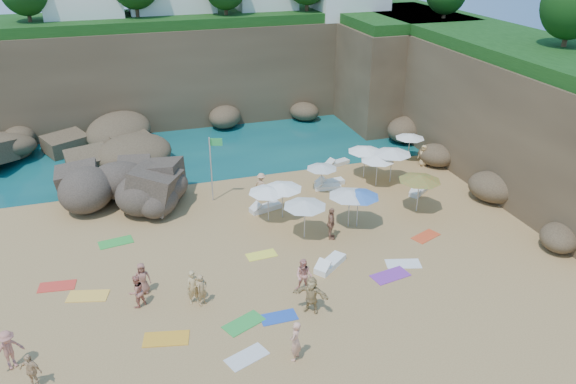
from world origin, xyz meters
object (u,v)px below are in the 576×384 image
object	(u,v)px
person_stand_2	(261,185)
person_stand_1	(137,291)
person_stand_5	(99,184)
person_stand_6	(295,341)
flag_pole	(213,161)
lounger_0	(328,187)
person_stand_0	(193,287)
parasol_0	(282,186)
parasol_2	(392,151)
parasol_1	(322,166)
rock_outcrop	(106,200)
person_stand_4	(423,156)
person_stand_3	(331,224)

from	to	relation	value
person_stand_2	person_stand_1	bearing A→B (deg)	99.32
person_stand_5	person_stand_6	world-z (taller)	person_stand_5
flag_pole	lounger_0	distance (m)	7.74
person_stand_0	person_stand_1	world-z (taller)	person_stand_0
parasol_0	person_stand_6	bearing A→B (deg)	-104.57
parasol_2	person_stand_5	world-z (taller)	parasol_2
parasol_1	person_stand_6	size ratio (longest dim) A/B	1.11
person_stand_6	parasol_1	bearing A→B (deg)	-163.99
rock_outcrop	parasol_1	world-z (taller)	parasol_1
flag_pole	parasol_2	world-z (taller)	flag_pole
parasol_2	person_stand_6	xyz separation A→B (m)	(-11.31, -14.12, -1.29)
person_stand_1	person_stand_6	bearing A→B (deg)	105.07
parasol_1	person_stand_6	bearing A→B (deg)	-114.38
parasol_2	lounger_0	xyz separation A→B (m)	(-4.39, 0.20, -2.05)
lounger_0	person_stand_1	size ratio (longest dim) A/B	1.07
rock_outcrop	parasol_2	size ratio (longest dim) A/B	3.44
person_stand_5	parasol_1	bearing A→B (deg)	-21.65
person_stand_2	person_stand_4	world-z (taller)	person_stand_4
rock_outcrop	person_stand_4	bearing A→B (deg)	-3.02
person_stand_2	person_stand_3	size ratio (longest dim) A/B	0.83
rock_outcrop	person_stand_3	world-z (taller)	person_stand_3
flag_pole	person_stand_5	size ratio (longest dim) A/B	2.23
flag_pole	parasol_1	xyz separation A→B (m)	(6.78, -0.76, -0.94)
parasol_0	person_stand_1	xyz separation A→B (m)	(-8.70, -6.14, -1.22)
person_stand_0	person_stand_2	distance (m)	11.36
person_stand_6	rock_outcrop	bearing A→B (deg)	-117.54
parasol_0	person_stand_3	xyz separation A→B (m)	(1.80, -3.15, -1.09)
parasol_1	person_stand_4	distance (m)	8.57
person_stand_0	person_stand_3	world-z (taller)	person_stand_3
rock_outcrop	person_stand_3	bearing A→B (deg)	-36.58
person_stand_0	person_stand_2	world-z (taller)	person_stand_0
parasol_2	person_stand_2	distance (m)	8.87
person_stand_6	person_stand_1	bearing A→B (deg)	-92.83
person_stand_5	lounger_0	bearing A→B (deg)	-20.57
person_stand_5	person_stand_0	bearing A→B (deg)	-80.89
person_stand_4	person_stand_5	size ratio (longest dim) A/B	0.83
parasol_1	parasol_2	bearing A→B (deg)	-0.43
person_stand_4	person_stand_5	distance (m)	21.97
parasol_2	person_stand_3	distance (m)	8.79
person_stand_0	person_stand_6	distance (m)	5.85
rock_outcrop	person_stand_2	distance (m)	9.80
flag_pole	person_stand_6	xyz separation A→B (m)	(0.37, -14.91, -1.77)
parasol_0	person_stand_4	bearing A→B (deg)	20.41
parasol_0	person_stand_6	world-z (taller)	parasol_0
parasol_0	lounger_0	bearing A→B (deg)	35.54
person_stand_3	person_stand_5	size ratio (longest dim) A/B	0.99
lounger_0	person_stand_2	world-z (taller)	person_stand_2
lounger_0	rock_outcrop	bearing A→B (deg)	177.23
parasol_1	person_stand_6	xyz separation A→B (m)	(-6.42, -14.16, -0.83)
lounger_0	parasol_2	bearing A→B (deg)	5.76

